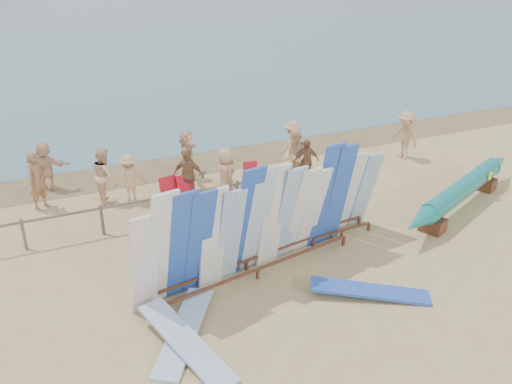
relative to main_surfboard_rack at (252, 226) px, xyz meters
name	(u,v)px	position (x,y,z in m)	size (l,w,h in m)	color
ground	(209,272)	(-0.94, 0.51, -1.34)	(160.00, 160.00, 0.00)	tan
wet_sand_strip	(141,170)	(-0.94, 7.71, -1.34)	(40.00, 2.60, 0.01)	olive
fence	(173,201)	(-0.94, 3.51, -0.71)	(12.08, 0.08, 0.90)	#6C5D51
main_surfboard_rack	(252,226)	(0.00, 0.00, 0.00)	(6.01, 1.75, 2.97)	brown
side_surfboard_rack	(340,197)	(2.94, 0.83, -0.18)	(2.29, 0.84, 2.55)	brown
outrigger_canoe	(463,189)	(7.20, 0.72, -0.71)	(6.60, 3.37, 0.99)	brown
vendor_table	(329,210)	(3.08, 1.56, -0.95)	(1.03, 0.85, 1.17)	brown
flat_board_b	(185,335)	(-2.18, -1.50, -1.34)	(0.56, 2.70, 0.07)	#8FB8E6
flat_board_d	(369,296)	(2.08, -1.91, -1.34)	(0.56, 2.70, 0.07)	blue
flat_board_a	(187,351)	(-2.29, -1.98, -1.34)	(0.56, 2.70, 0.07)	#8FB8E6
beach_chair_left	(172,198)	(-0.70, 4.45, -1.08)	(0.69, 0.70, 0.90)	red
beach_chair_right	(189,196)	(-0.20, 4.38, -1.08)	(0.60, 0.62, 0.89)	red
stroller	(253,184)	(1.80, 4.05, -0.90)	(0.66, 0.86, 1.09)	red
beachgoer_5	(187,154)	(0.42, 6.40, -0.50)	(1.57, 0.51, 1.69)	beige
beachgoer_6	(226,175)	(0.92, 4.11, -0.47)	(0.85, 0.41, 1.74)	tan
beachgoer_3	(130,178)	(-1.76, 5.32, -0.57)	(0.99, 0.41, 1.54)	tan
beachgoer_2	(105,175)	(-2.45, 5.61, -0.46)	(0.85, 0.41, 1.76)	beige
beachgoer_10	(306,161)	(3.86, 4.36, -0.57)	(0.90, 0.39, 1.53)	#8C6042
beachgoer_11	(46,166)	(-4.03, 7.36, -0.53)	(1.49, 0.48, 1.61)	beige
beachgoer_1	(38,181)	(-4.35, 5.95, -0.44)	(0.66, 0.36, 1.80)	#8C6042
beachgoer_8	(295,157)	(3.57, 4.58, -0.43)	(0.88, 0.42, 1.82)	beige
beachgoer_extra_0	(405,135)	(8.31, 4.90, -0.44)	(1.16, 0.48, 1.80)	tan
beachgoer_4	(189,175)	(-0.09, 4.65, -0.50)	(0.98, 0.43, 1.68)	#8C6042
beachgoer_9	(292,145)	(4.08, 5.76, -0.47)	(1.12, 0.46, 1.73)	tan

